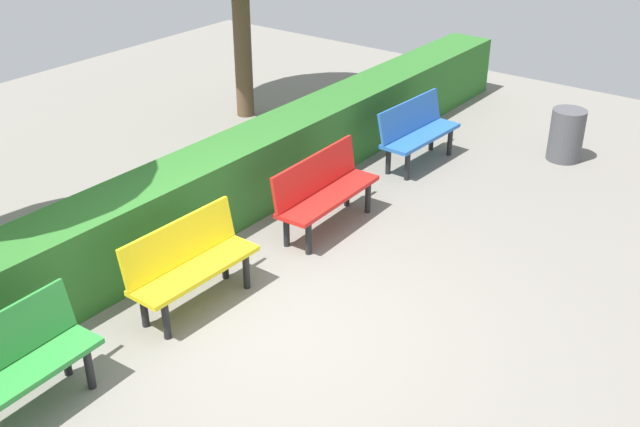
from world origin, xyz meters
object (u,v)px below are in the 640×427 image
bench_blue (417,130)px  trash_bin (566,135)px  bench_red (324,189)px  bench_green (10,366)px  bench_yellow (190,261)px

bench_blue → trash_bin: bench_blue is taller
bench_red → trash_bin: size_ratio=2.11×
bench_green → trash_bin: size_ratio=1.93×
trash_bin → bench_red: bearing=-22.8°
bench_blue → bench_green: 6.17m
bench_blue → bench_red: size_ratio=0.91×
bench_blue → bench_red: (2.22, 0.09, 0.00)m
bench_red → bench_yellow: 2.02m
bench_red → bench_yellow: bearing=-3.9°
bench_green → bench_yellow: bearing=177.8°
bench_yellow → trash_bin: bench_yellow is taller
bench_red → trash_bin: (-3.56, 1.49, -0.12)m
bench_blue → bench_yellow: (4.24, 0.01, -0.00)m
bench_red → bench_blue: bearing=-179.3°
trash_bin → bench_yellow: bearing=-15.8°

